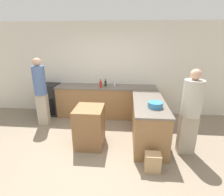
% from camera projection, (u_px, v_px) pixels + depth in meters
% --- Properties ---
extents(ground_plane, '(14.00, 14.00, 0.00)m').
position_uv_depth(ground_plane, '(95.00, 156.00, 3.47)').
color(ground_plane, gray).
extents(wall_back, '(8.00, 0.06, 2.70)m').
position_uv_depth(wall_back, '(107.00, 70.00, 5.23)').
color(wall_back, silver).
rests_on(wall_back, ground_plane).
extents(counter_back, '(2.89, 0.64, 0.92)m').
position_uv_depth(counter_back, '(106.00, 101.00, 5.19)').
color(counter_back, olive).
rests_on(counter_back, ground_plane).
extents(counter_peninsula, '(0.69, 1.80, 0.92)m').
position_uv_depth(counter_peninsula, '(148.00, 120.00, 3.98)').
color(counter_peninsula, olive).
rests_on(counter_peninsula, ground_plane).
extents(range_oven, '(0.60, 0.59, 0.93)m').
position_uv_depth(range_oven, '(50.00, 99.00, 5.35)').
color(range_oven, black).
rests_on(range_oven, ground_plane).
extents(island_table, '(0.58, 0.66, 0.86)m').
position_uv_depth(island_table, '(90.00, 126.00, 3.75)').
color(island_table, brown).
rests_on(island_table, ground_plane).
extents(mixing_bowl, '(0.29, 0.29, 0.11)m').
position_uv_depth(mixing_bowl, '(155.00, 105.00, 3.45)').
color(mixing_bowl, teal).
rests_on(mixing_bowl, counter_peninsula).
extents(vinegar_bottle_clear, '(0.06, 0.06, 0.28)m').
position_uv_depth(vinegar_bottle_clear, '(115.00, 82.00, 5.02)').
color(vinegar_bottle_clear, silver).
rests_on(vinegar_bottle_clear, counter_back).
extents(hot_sauce_bottle, '(0.07, 0.07, 0.24)m').
position_uv_depth(hot_sauce_bottle, '(101.00, 84.00, 4.88)').
color(hot_sauce_bottle, red).
rests_on(hot_sauce_bottle, counter_back).
extents(wine_bottle_dark, '(0.06, 0.06, 0.21)m').
position_uv_depth(wine_bottle_dark, '(106.00, 83.00, 5.02)').
color(wine_bottle_dark, black).
rests_on(wine_bottle_dark, counter_back).
extents(person_by_range, '(0.31, 0.31, 1.79)m').
position_uv_depth(person_by_range, '(40.00, 90.00, 4.49)').
color(person_by_range, '#ADA38E').
rests_on(person_by_range, ground_plane).
extents(person_at_peninsula, '(0.36, 0.36, 1.71)m').
position_uv_depth(person_at_peninsula, '(190.00, 110.00, 3.32)').
color(person_at_peninsula, '#ADA38E').
rests_on(person_at_peninsula, ground_plane).
extents(paper_bag, '(0.27, 0.20, 0.34)m').
position_uv_depth(paper_bag, '(153.00, 162.00, 3.04)').
color(paper_bag, tan).
rests_on(paper_bag, ground_plane).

